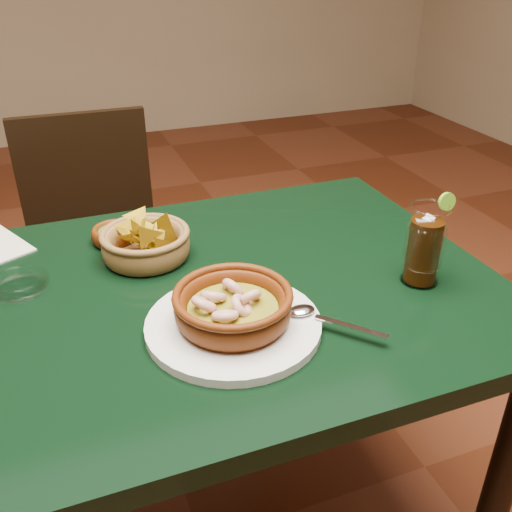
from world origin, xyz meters
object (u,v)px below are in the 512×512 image
object	(u,v)px
dining_table	(185,335)
cola_drink	(424,246)
dining_chair	(99,253)
shrimp_plate	(233,312)
chip_basket	(146,243)

from	to	relation	value
dining_table	cola_drink	bearing A→B (deg)	-15.66
dining_chair	shrimp_plate	size ratio (longest dim) A/B	2.41
dining_chair	chip_basket	bearing A→B (deg)	-83.52
dining_table	shrimp_plate	world-z (taller)	shrimp_plate
shrimp_plate	chip_basket	distance (m)	0.31
shrimp_plate	chip_basket	size ratio (longest dim) A/B	1.72
chip_basket	dining_chair	bearing A→B (deg)	96.48
cola_drink	dining_table	bearing A→B (deg)	164.34
chip_basket	cola_drink	size ratio (longest dim) A/B	1.20
dining_table	dining_chair	bearing A→B (deg)	97.79
dining_table	chip_basket	xyz separation A→B (m)	(-0.03, 0.15, 0.13)
dining_chair	cola_drink	xyz separation A→B (m)	(0.53, -0.83, 0.34)
dining_chair	chip_basket	xyz separation A→B (m)	(0.06, -0.55, 0.29)
dining_chair	shrimp_plate	xyz separation A→B (m)	(0.15, -0.85, 0.30)
dining_table	dining_chair	size ratio (longest dim) A/B	1.35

